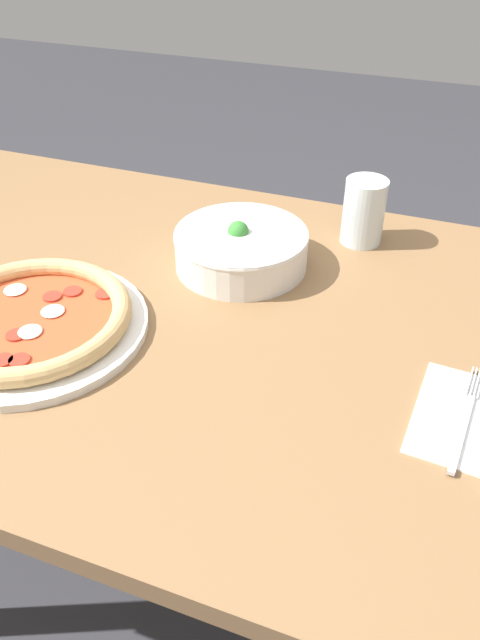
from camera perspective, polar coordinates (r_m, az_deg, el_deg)
ground_plane at (r=1.47m, az=-5.23°, el=-23.10°), size 8.00×8.00×0.00m
dining_table at (r=0.97m, az=-7.32°, el=-3.58°), size 1.31×0.78×0.75m
pizza at (r=0.87m, az=-18.64°, el=-0.04°), size 0.31×0.31×0.04m
bowl at (r=0.95m, az=0.10°, el=6.73°), size 0.20×0.20×0.07m
fork at (r=0.75m, az=19.92°, el=-8.43°), size 0.03×0.18×0.00m
glass at (r=1.03m, az=11.25°, el=9.70°), size 0.07×0.07×0.11m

